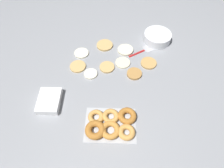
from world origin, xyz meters
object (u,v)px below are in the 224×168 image
pancake_2 (81,53)px  pancake_0 (105,45)px  donut_tray (111,124)px  pancake_4 (107,67)px  batter_bowl (157,37)px  pancake_7 (123,63)px  container_stack (49,101)px  pancake_6 (91,74)px  spatula (148,49)px  pancake_8 (149,63)px  pancake_5 (125,50)px  pancake_1 (78,66)px  pancake_3 (134,74)px

pancake_2 → pancake_0: bearing=27.7°
donut_tray → pancake_4: bearing=95.4°
donut_tray → batter_bowl: batter_bowl is taller
pancake_7 → container_stack: size_ratio=0.61×
pancake_7 → pancake_4: bearing=-158.1°
pancake_6 → spatula: 0.43m
pancake_7 → pancake_8: size_ratio=0.93×
pancake_6 → batter_bowl: (0.43, 0.31, 0.02)m
pancake_0 → pancake_2: size_ratio=1.16×
pancake_8 → batter_bowl: batter_bowl is taller
pancake_5 → donut_tray: donut_tray is taller
pancake_5 → batter_bowl: (0.22, 0.11, 0.02)m
pancake_4 → batter_bowl: batter_bowl is taller
pancake_8 → container_stack: (-0.56, -0.30, 0.01)m
pancake_0 → donut_tray: donut_tray is taller
pancake_6 → pancake_8: (0.36, 0.10, -0.00)m
pancake_5 → pancake_7: 0.11m
pancake_1 → container_stack: (-0.12, -0.26, 0.01)m
pancake_3 → pancake_8: bearing=44.1°
pancake_1 → pancake_5: (0.30, 0.15, 0.00)m
pancake_6 → donut_tray: 0.35m
pancake_6 → spatula: pancake_6 is taller
pancake_8 → container_stack: container_stack is taller
pancake_0 → pancake_2: 0.17m
pancake_0 → pancake_5: size_ratio=1.05×
pancake_7 → pancake_8: pancake_8 is taller
pancake_8 → pancake_0: bearing=151.8°
donut_tray → batter_bowl: bearing=65.2°
pancake_6 → pancake_8: bearing=15.2°
pancake_7 → batter_bowl: size_ratio=0.50×
pancake_1 → pancake_7: 0.28m
pancake_0 → pancake_5: 0.15m
pancake_3 → donut_tray: (-0.13, -0.34, 0.01)m
pancake_6 → donut_tray: bearing=-68.1°
pancake_5 → pancake_8: (0.15, -0.11, -0.00)m
pancake_0 → batter_bowl: (0.36, 0.06, 0.02)m
pancake_2 → batter_bowl: size_ratio=0.51×
pancake_1 → pancake_6: (0.09, -0.06, 0.00)m
pancake_2 → pancake_5: 0.29m
pancake_0 → pancake_6: bearing=-106.1°
container_stack → pancake_5: bearing=44.7°
pancake_4 → pancake_3: bearing=-16.6°
pancake_1 → pancake_2: bearing=85.4°
pancake_1 → donut_tray: bearing=-60.6°
batter_bowl → pancake_6: bearing=-143.9°
pancake_8 → spatula: (0.00, 0.13, -0.00)m
pancake_1 → pancake_5: bearing=26.9°
donut_tray → spatula: (0.23, 0.56, -0.02)m
pancake_4 → spatula: 0.32m
pancake_4 → pancake_1: bearing=179.8°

